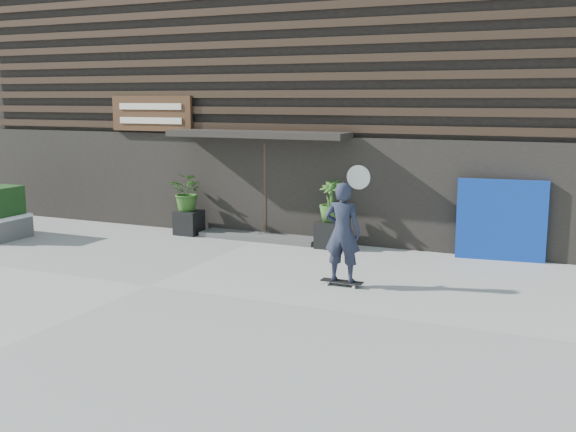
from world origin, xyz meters
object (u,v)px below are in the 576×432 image
at_px(planter_pot_left, 189,222).
at_px(skateboarder, 343,232).
at_px(planter_pot_right, 330,235).
at_px(blue_tarp, 501,220).

height_order(planter_pot_left, skateboarder, skateboarder).
height_order(planter_pot_right, blue_tarp, blue_tarp).
xyz_separation_m(blue_tarp, skateboarder, (-2.38, -3.26, 0.14)).
relative_size(planter_pot_right, blue_tarp, 0.33).
bearing_deg(blue_tarp, planter_pot_right, 178.04).
relative_size(planter_pot_left, skateboarder, 0.31).
xyz_separation_m(planter_pot_left, planter_pot_right, (3.80, 0.00, 0.00)).
bearing_deg(planter_pot_left, planter_pot_right, 0.00).
bearing_deg(skateboarder, planter_pot_right, 114.17).
height_order(planter_pot_left, planter_pot_right, same).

